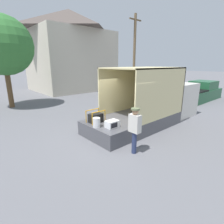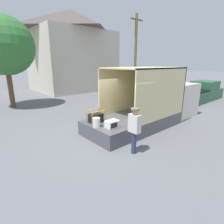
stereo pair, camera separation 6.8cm
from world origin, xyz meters
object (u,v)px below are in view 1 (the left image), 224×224
Objects in this scene: microwave at (112,124)px; pickup_truck_green at (200,92)px; orange_bucket at (97,122)px; box_truck at (161,104)px; portable_generator at (96,118)px; street_tree at (3,46)px; worker_person at (135,126)px; utility_pole at (134,54)px.

pickup_truck_green is (12.18, 1.42, -0.11)m from microwave.
box_truck is at bearing 0.67° from orange_bucket.
pickup_truck_green is at bearing 1.97° from portable_generator.
microwave is 12.26m from pickup_truck_green.
microwave is at bearing -84.95° from portable_generator.
worker_person is at bearing -81.75° from street_tree.
box_truck is 4.51m from portable_generator.
orange_bucket is 0.05× the size of utility_pole.
orange_bucket is at bearing -82.78° from street_tree.
microwave is 0.66m from orange_bucket.
street_tree is at bearing 173.78° from utility_pole.
portable_generator is (-0.09, 1.00, 0.06)m from microwave.
utility_pole reaches higher than orange_bucket.
pickup_truck_green is (12.22, 2.70, -0.37)m from worker_person.
orange_bucket is at bearing 103.70° from worker_person.
utility_pole reaches higher than box_truck.
microwave is 10.58m from street_tree.
utility_pole is (-1.37, 7.01, 3.64)m from pickup_truck_green.
street_tree is (-12.45, 1.36, 0.13)m from utility_pole.
portable_generator is at bearing 55.10° from orange_bucket.
worker_person is at bearing -138.18° from utility_pole.
utility_pole is at bearing 50.97° from box_truck.
portable_generator is 0.65m from orange_bucket.
pickup_truck_green is at bearing 6.66° from microwave.
street_tree is at bearing 98.25° from worker_person.
portable_generator is (-4.48, 0.48, -0.05)m from box_truck.
box_truck reaches higher than portable_generator.
worker_person is 11.68m from street_tree.
box_truck reaches higher than microwave.
utility_pole reaches higher than microwave.
worker_person is (0.05, -2.27, 0.20)m from portable_generator.
portable_generator is at bearing -145.71° from utility_pole.
worker_person is 12.52m from pickup_truck_green.
worker_person is 0.21× the size of utility_pole.
orange_bucket reaches higher than microwave.
street_tree is (-6.04, 9.27, 3.54)m from box_truck.
portable_generator reaches higher than microwave.
box_truck is 8.38× the size of portable_generator.
utility_pole is 12.53m from street_tree.
microwave is 0.06× the size of utility_pole.
orange_bucket is (-4.86, -0.06, -0.06)m from box_truck.
worker_person is at bearing -88.77° from portable_generator.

